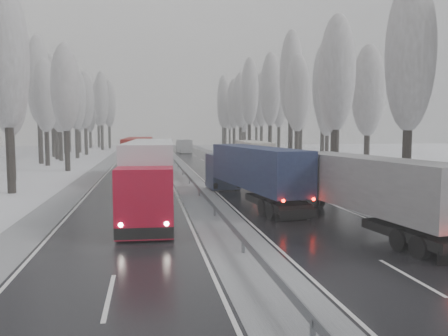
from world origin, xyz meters
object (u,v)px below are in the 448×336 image
object	(u,v)px
truck_blue_box	(250,170)
truck_red_red	(138,156)
truck_grey_tarp	(356,185)
truck_cream_box	(252,155)
box_truck_distant	(184,146)
truck_red_white	(151,171)

from	to	relation	value
truck_blue_box	truck_red_red	xyz separation A→B (m)	(-8.28, 15.42, 0.18)
truck_grey_tarp	truck_cream_box	distance (m)	27.43
box_truck_distant	truck_red_white	distance (m)	67.74
truck_grey_tarp	truck_red_white	xyz separation A→B (m)	(-10.96, 6.32, 0.38)
truck_red_white	truck_red_red	distance (m)	17.99
truck_grey_tarp	box_truck_distant	world-z (taller)	truck_grey_tarp
truck_blue_box	truck_red_red	size ratio (longest dim) A/B	0.94
truck_cream_box	truck_red_white	size ratio (longest dim) A/B	0.87
truck_cream_box	truck_red_red	distance (m)	13.27
truck_grey_tarp	truck_cream_box	bearing A→B (deg)	80.93
truck_red_red	box_truck_distant	bearing A→B (deg)	81.34
truck_cream_box	truck_grey_tarp	bearing A→B (deg)	-88.00
truck_blue_box	box_truck_distant	size ratio (longest dim) A/B	1.96
truck_blue_box	box_truck_distant	bearing A→B (deg)	82.15
truck_grey_tarp	truck_blue_box	distance (m)	9.64
truck_cream_box	truck_red_red	bearing A→B (deg)	-162.60
truck_blue_box	truck_cream_box	world-z (taller)	truck_blue_box
truck_blue_box	box_truck_distant	xyz separation A→B (m)	(0.54, 64.76, -0.85)
truck_blue_box	truck_grey_tarp	bearing A→B (deg)	-74.19
truck_red_white	truck_cream_box	bearing A→B (deg)	63.63
truck_cream_box	box_truck_distant	bearing A→B (deg)	98.76
truck_grey_tarp	truck_red_red	size ratio (longest dim) A/B	0.89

